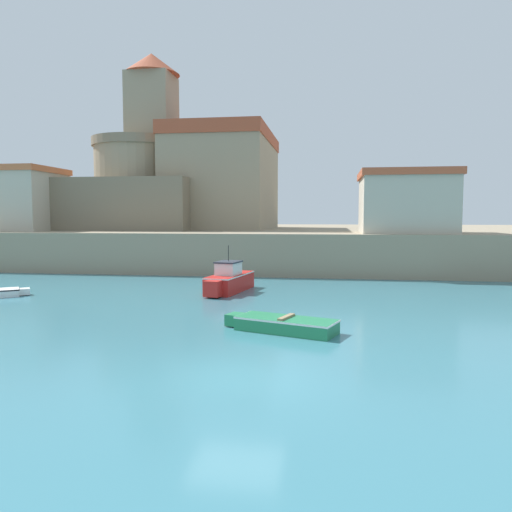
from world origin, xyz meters
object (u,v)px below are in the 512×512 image
Objects in this scene: motorboat_red_1 at (229,280)px; harbor_shed_mid_row at (22,199)px; dinghy_green_2 at (283,324)px; harbor_shed_near_wharf at (406,202)px; fortress at (136,197)px; church at (211,172)px.

motorboat_red_1 is 24.62m from harbor_shed_mid_row.
dinghy_green_2 is 22.06m from harbor_shed_near_wharf.
harbor_shed_near_wharf is at bearing -17.13° from fortress.
harbor_shed_near_wharf is at bearing 43.98° from motorboat_red_1.
dinghy_green_2 is 0.27× the size of church.
fortress is at bearing -158.14° from church.
harbor_shed_near_wharf is at bearing 70.26° from dinghy_green_2.
dinghy_green_2 is 33.29m from harbor_shed_mid_row.
church is 2.44× the size of harbor_shed_near_wharf.
motorboat_red_1 is at bearing -136.02° from harbor_shed_near_wharf.
harbor_shed_mid_row is (-24.75, 21.57, 5.49)m from dinghy_green_2.
harbor_shed_mid_row reaches higher than harbor_shed_near_wharf.
church reaches higher than motorboat_red_1.
harbor_shed_near_wharf reaches higher than dinghy_green_2.
motorboat_red_1 is 23.20m from church.
dinghy_green_2 is at bearing -58.76° from fortress.
fortress reaches higher than dinghy_green_2.
harbor_shed_near_wharf is (11.23, 10.84, 4.71)m from motorboat_red_1.
fortress is 1.91× the size of harbor_shed_near_wharf.
harbor_shed_near_wharf is at bearing -2.43° from harbor_shed_mid_row.
dinghy_green_2 is at bearing -66.97° from motorboat_red_1.
church is (-10.04, 30.30, 8.35)m from dinghy_green_2.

